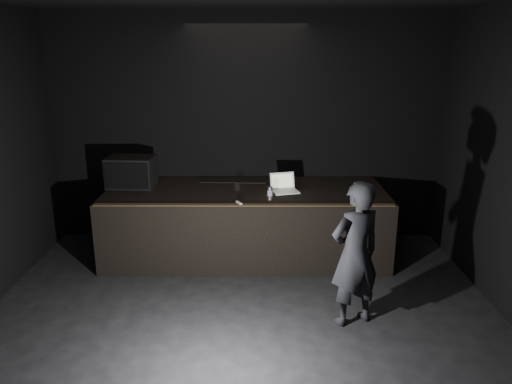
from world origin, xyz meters
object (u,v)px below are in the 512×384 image
object	(u,v)px
laptop	(284,187)
person	(355,254)
beer_can	(270,193)
stage_riser	(246,223)
stage_monitor	(131,172)

from	to	relation	value
laptop	person	xyz separation A→B (m)	(0.68, -1.82, -0.24)
laptop	beer_can	bearing A→B (deg)	-131.97
beer_can	person	distance (m)	1.69
person	laptop	bearing A→B (deg)	-93.11
beer_can	person	size ratio (longest dim) A/B	0.11
stage_riser	stage_monitor	bearing A→B (deg)	174.07
stage_monitor	person	world-z (taller)	person
stage_riser	laptop	xyz separation A→B (m)	(0.55, -0.05, 0.56)
stage_riser	laptop	distance (m)	0.79
stage_riser	beer_can	xyz separation A→B (m)	(0.34, -0.46, 0.59)
stage_riser	person	bearing A→B (deg)	-56.72
beer_can	stage_monitor	bearing A→B (deg)	162.45
laptop	person	size ratio (longest dim) A/B	0.26
stage_monitor	beer_can	xyz separation A→B (m)	(2.01, -0.64, -0.13)
stage_riser	stage_monitor	distance (m)	1.83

